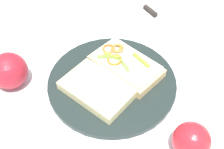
# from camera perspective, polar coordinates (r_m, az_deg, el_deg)

# --- Properties ---
(ground_plane) EXTENTS (2.00, 2.00, 0.00)m
(ground_plane) POSITION_cam_1_polar(r_m,az_deg,el_deg) (0.66, 0.00, -1.84)
(ground_plane) COLOR white
(ground_plane) RESTS_ON ground
(plate) EXTENTS (0.30, 0.30, 0.01)m
(plate) POSITION_cam_1_polar(r_m,az_deg,el_deg) (0.66, 0.00, -1.51)
(plate) COLOR #1F2927
(plate) RESTS_ON ground_plane
(sandwich) EXTENTS (0.18, 0.18, 0.04)m
(sandwich) POSITION_cam_1_polar(r_m,az_deg,el_deg) (0.67, 2.70, 2.02)
(sandwich) COLOR tan
(sandwich) RESTS_ON plate
(bread_slice_side) EXTENTS (0.18, 0.17, 0.02)m
(bread_slice_side) POSITION_cam_1_polar(r_m,az_deg,el_deg) (0.62, -3.01, -2.92)
(bread_slice_side) COLOR beige
(bread_slice_side) RESTS_ON plate
(apple_2) EXTENTS (0.12, 0.12, 0.08)m
(apple_2) POSITION_cam_1_polar(r_m,az_deg,el_deg) (0.67, -19.99, 0.72)
(apple_2) COLOR #A81D2A
(apple_2) RESTS_ON ground_plane
(apple_4) EXTENTS (0.07, 0.07, 0.07)m
(apple_4) POSITION_cam_1_polar(r_m,az_deg,el_deg) (0.56, 15.67, -12.68)
(apple_4) COLOR red
(apple_4) RESTS_ON ground_plane
(knife) EXTENTS (0.08, 0.12, 0.01)m
(knife) POSITION_cam_1_polar(r_m,az_deg,el_deg) (0.86, 8.45, 11.84)
(knife) COLOR silver
(knife) RESTS_ON ground_plane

